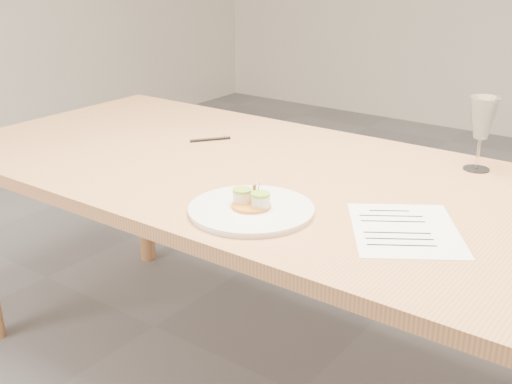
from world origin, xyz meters
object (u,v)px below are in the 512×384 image
Objects in this scene: wine_glass_0 at (483,119)px; recipe_sheet at (405,229)px; dining_table at (306,201)px; dinner_plate at (251,209)px; ballpoint_pen at (210,139)px.

recipe_sheet is at bearing -89.00° from wine_glass_0.
dining_table is at bearing -134.80° from wine_glass_0.
wine_glass_0 reaches higher than dining_table.
dinner_plate is 0.65m from ballpoint_pen.
dinner_plate is 0.38m from recipe_sheet.
dinner_plate is 1.44× the size of wine_glass_0.
wine_glass_0 is at bearing 57.59° from recipe_sheet.
dinner_plate reaches higher than ballpoint_pen.
dinner_plate is 0.76m from wine_glass_0.
dinner_plate reaches higher than dining_table.
dinner_plate is at bearing -85.46° from dining_table.
ballpoint_pen reaches higher than dining_table.
dining_table is at bearing 94.54° from dinner_plate.
wine_glass_0 is (0.83, 0.24, 0.15)m from ballpoint_pen.
dining_table is 6.11× the size of recipe_sheet.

